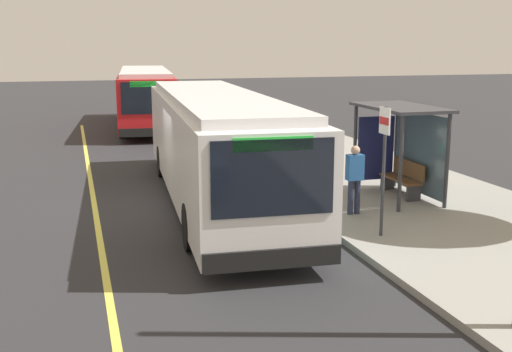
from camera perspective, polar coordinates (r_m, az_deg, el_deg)
ground_plane at (r=16.86m, az=-6.93°, el=-2.65°), size 120.00×120.00×0.00m
sidewalk_curb at (r=18.74m, az=11.47°, el=-1.09°), size 44.00×6.40×0.15m
lane_stripe_center at (r=16.67m, az=-14.42°, el=-3.11°), size 36.00×0.14×0.01m
transit_bus_main at (r=16.76m, az=-3.69°, el=2.97°), size 12.67×3.33×2.95m
transit_bus_second at (r=32.84m, az=-10.04°, el=7.22°), size 12.08×3.68×2.95m
bus_shelter at (r=17.27m, az=13.09°, el=3.96°), size 2.90×1.60×2.48m
waiting_bench at (r=17.60m, az=13.23°, el=-0.16°), size 1.60×0.48×0.95m
route_sign_post at (r=13.50m, az=11.57°, el=2.01°), size 0.44×0.08×2.80m
pedestrian_commuter at (r=15.30m, az=8.97°, el=0.07°), size 0.24×0.40×1.69m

